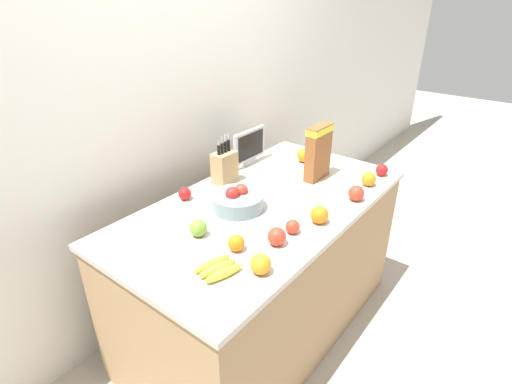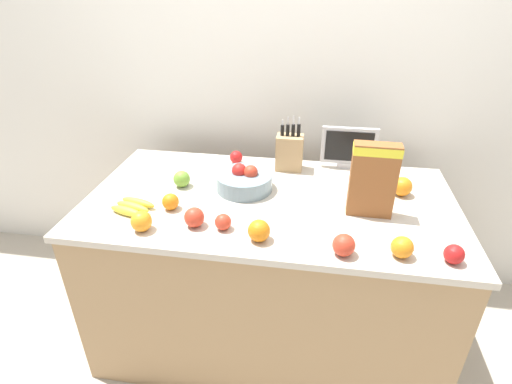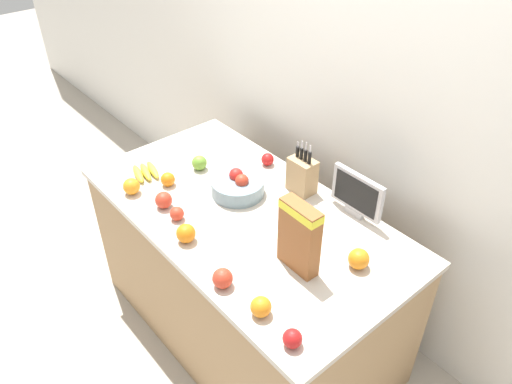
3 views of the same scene
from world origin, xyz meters
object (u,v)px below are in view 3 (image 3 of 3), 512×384
(apple_front, at_px, (292,338))
(orange_front_center, at_px, (261,307))
(orange_back_center, at_px, (359,259))
(fruit_bowl, at_px, (238,186))
(apple_rear, at_px, (199,163))
(banana_bunch, at_px, (146,172))
(cereal_box, at_px, (299,235))
(apple_near_bananas, at_px, (164,200))
(apple_leftmost, at_px, (223,278))
(orange_near_bowl, at_px, (131,186))
(apple_rightmost, at_px, (177,214))
(orange_mid_left, at_px, (186,233))
(orange_by_cereal, at_px, (168,179))
(apple_middle, at_px, (268,159))
(knife_block, at_px, (302,175))
(small_monitor, at_px, (357,194))

(apple_front, relative_size, orange_front_center, 0.88)
(orange_back_center, bearing_deg, fruit_bowl, -175.36)
(apple_rear, bearing_deg, banana_bunch, -119.45)
(cereal_box, distance_m, orange_front_center, 0.33)
(apple_near_bananas, height_order, orange_back_center, orange_back_center)
(apple_leftmost, height_order, orange_near_bowl, same)
(fruit_bowl, relative_size, apple_rightmost, 3.96)
(cereal_box, bearing_deg, orange_front_center, -70.36)
(apple_front, xyz_separation_m, orange_near_bowl, (-1.18, 0.01, 0.01))
(apple_rear, relative_size, orange_mid_left, 0.92)
(apple_near_bananas, xyz_separation_m, orange_front_center, (0.80, -0.07, -0.00))
(banana_bunch, distance_m, orange_by_cereal, 0.17)
(apple_middle, height_order, orange_by_cereal, orange_by_cereal)
(apple_near_bananas, bearing_deg, orange_front_center, -5.08)
(apple_near_bananas, xyz_separation_m, orange_near_bowl, (-0.20, -0.06, 0.00))
(orange_front_center, bearing_deg, knife_block, 124.91)
(banana_bunch, xyz_separation_m, orange_back_center, (1.17, 0.33, 0.03))
(knife_block, relative_size, cereal_box, 0.90)
(apple_rightmost, height_order, apple_rear, apple_rear)
(apple_front, height_order, apple_leftmost, apple_leftmost)
(apple_rear, bearing_deg, orange_by_cereal, -84.90)
(apple_front, bearing_deg, orange_near_bowl, 179.33)
(apple_near_bananas, distance_m, orange_by_cereal, 0.18)
(small_monitor, relative_size, cereal_box, 0.88)
(apple_rightmost, distance_m, orange_back_center, 0.85)
(cereal_box, distance_m, banana_bunch, 1.03)
(fruit_bowl, bearing_deg, small_monitor, 32.78)
(apple_leftmost, relative_size, orange_back_center, 0.94)
(banana_bunch, bearing_deg, apple_rightmost, -10.12)
(orange_mid_left, bearing_deg, apple_rear, 139.01)
(cereal_box, relative_size, orange_back_center, 3.59)
(apple_rear, bearing_deg, apple_front, -19.28)
(banana_bunch, height_order, orange_back_center, orange_back_center)
(apple_near_bananas, relative_size, apple_leftmost, 0.99)
(fruit_bowl, xyz_separation_m, orange_mid_left, (0.13, -0.40, -0.00))
(apple_rightmost, xyz_separation_m, apple_rear, (-0.28, 0.32, 0.01))
(fruit_bowl, distance_m, apple_rightmost, 0.35)
(banana_bunch, distance_m, orange_near_bowl, 0.17)
(small_monitor, bearing_deg, orange_mid_left, -116.70)
(apple_middle, distance_m, orange_near_bowl, 0.73)
(apple_front, bearing_deg, orange_mid_left, 178.20)
(orange_mid_left, bearing_deg, apple_near_bananas, 168.61)
(knife_block, bearing_deg, cereal_box, -46.10)
(small_monitor, xyz_separation_m, banana_bunch, (-0.93, -0.59, -0.10))
(cereal_box, bearing_deg, banana_bunch, -170.91)
(small_monitor, bearing_deg, apple_leftmost, -92.97)
(small_monitor, distance_m, apple_rightmost, 0.84)
(apple_rear, bearing_deg, apple_rightmost, -49.15)
(apple_leftmost, bearing_deg, orange_front_center, 6.12)
(apple_rightmost, distance_m, apple_leftmost, 0.48)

